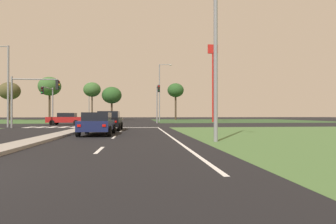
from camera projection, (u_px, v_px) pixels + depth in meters
The scene contains 35 objects.
ground_plane at pixel (99, 125), 35.19m from camera, with size 200.00×200.00×0.00m, color black.
grass_verge_far_right at pixel (233, 121), 62.11m from camera, with size 35.00×35.00×0.01m, color #2D4C28.
median_island_near at pixel (53, 136), 16.28m from camera, with size 1.20×22.00×0.14m, color gray.
median_island_far at pixel (116, 120), 60.06m from camera, with size 1.20×36.00×0.14m, color #ADA89E.
lane_dash_near at pixel (99, 150), 10.52m from camera, with size 0.14×2.00×0.01m, color silver.
lane_dash_second at pixel (114, 137), 16.49m from camera, with size 0.14×2.00×0.01m, color silver.
lane_dash_third at pixel (121, 131), 22.46m from camera, with size 0.14×2.00×0.01m, color silver.
edge_line_right at pixel (169, 135), 17.96m from camera, with size 0.14×24.00×0.01m, color silver.
stop_bar_near at pixel (128, 128), 28.60m from camera, with size 6.40×0.50×0.01m, color silver.
crosswalk_bar_near at pixel (30, 127), 29.37m from camera, with size 0.70×2.80×0.01m, color silver.
crosswalk_bar_second at pixel (41, 127), 29.49m from camera, with size 0.70×2.80×0.01m, color silver.
crosswalk_bar_third at pixel (53, 127), 29.60m from camera, with size 0.70×2.80×0.01m, color silver.
crosswalk_bar_fourth at pixel (64, 127), 29.72m from camera, with size 0.70×2.80×0.01m, color silver.
crosswalk_bar_fifth at pixel (75, 127), 29.83m from camera, with size 0.70×2.80×0.01m, color silver.
crosswalk_bar_sixth at pixel (86, 127), 29.95m from camera, with size 0.70×2.80×0.01m, color silver.
crosswalk_bar_seventh at pixel (97, 127), 30.06m from camera, with size 0.70×2.80×0.01m, color silver.
car_black_near at pixel (109, 120), 23.97m from camera, with size 2.10×4.57×1.61m.
car_red_second at pixel (66, 119), 36.14m from camera, with size 4.59×2.10×1.54m.
car_grey_third at pixel (101, 117), 52.91m from camera, with size 2.00×4.33×1.53m.
car_navy_fourth at pixel (97, 123), 18.37m from camera, with size 2.07×4.53×1.46m.
car_teal_fifth at pixel (110, 117), 68.18m from camera, with size 2.08×4.26×1.49m.
traffic_signal_far_left at pixel (49, 98), 39.25m from camera, with size 0.32×4.77×5.23m.
traffic_signal_near_left at pixel (31, 92), 28.07m from camera, with size 4.70×0.32×5.10m.
traffic_signal_far_right at pixel (158, 97), 41.05m from camera, with size 0.32×4.25×5.67m.
street_lamp_near at pixel (217, 27), 13.70m from camera, with size 0.57×1.93×10.14m.
street_lamp_second at pixel (6, 81), 29.48m from camera, with size 2.25×0.28×8.56m.
street_lamp_third at pixel (160, 90), 53.13m from camera, with size 2.44×0.71×10.83m.
street_lamp_fourth at pixel (89, 99), 76.51m from camera, with size 0.84×2.07×10.02m.
pedestrian_at_median at pixel (110, 116), 46.74m from camera, with size 0.34×0.34×1.69m.
fastfood_pole_sign at pixel (213, 67), 50.45m from camera, with size 1.80×0.40×13.84m.
treeline_near at pixel (9, 91), 65.79m from camera, with size 4.78×4.78×8.86m.
treeline_second at pixel (50, 87), 66.44m from camera, with size 5.19×5.19×10.19m.
treeline_third at pixel (92, 90), 67.91m from camera, with size 4.09×4.09×9.08m.
treeline_fourth at pixel (112, 95), 69.32m from camera, with size 4.82×4.82×8.13m.
treeline_fifth at pixel (176, 91), 71.08m from camera, with size 4.12×4.12×9.21m.
Camera 1 is at (4.99, -5.88, 1.33)m, focal length 30.20 mm.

